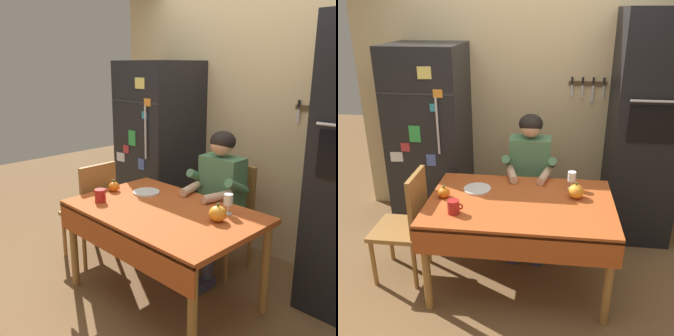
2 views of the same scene
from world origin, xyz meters
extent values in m
plane|color=brown|center=(0.00, 0.00, 0.00)|extent=(10.00, 10.00, 0.00)
cube|color=#D1B784|center=(0.05, 1.35, 1.30)|extent=(3.70, 0.10, 2.60)
cube|color=#4C3823|center=(0.54, 1.29, 1.42)|extent=(0.36, 0.02, 0.04)
cube|color=silver|center=(0.39, 1.28, 1.35)|extent=(0.02, 0.01, 0.11)
cube|color=black|center=(0.39, 1.28, 1.45)|extent=(0.02, 0.01, 0.06)
cube|color=silver|center=(0.49, 1.28, 1.34)|extent=(0.02, 0.01, 0.12)
cube|color=black|center=(0.49, 1.28, 1.45)|extent=(0.02, 0.01, 0.06)
cube|color=silver|center=(0.59, 1.28, 1.32)|extent=(0.02, 0.01, 0.16)
cube|color=black|center=(0.59, 1.28, 1.45)|extent=(0.02, 0.01, 0.06)
cube|color=silver|center=(0.69, 1.28, 1.34)|extent=(0.02, 0.01, 0.13)
cube|color=black|center=(0.69, 1.28, 1.45)|extent=(0.02, 0.01, 0.06)
cube|color=black|center=(-0.95, 0.96, 0.90)|extent=(0.68, 0.68, 1.80)
cylinder|color=silver|center=(-0.76, 0.60, 1.15)|extent=(0.02, 0.02, 0.50)
cube|color=#333335|center=(-0.95, 0.62, 1.42)|extent=(0.67, 0.01, 0.01)
cube|color=teal|center=(-0.79, 0.61, 1.31)|extent=(0.06, 0.01, 0.07)
cube|color=#E5D666|center=(-0.85, 0.61, 1.60)|extent=(0.11, 0.02, 0.10)
cube|color=green|center=(-0.98, 0.61, 1.07)|extent=(0.10, 0.01, 0.15)
cube|color=silver|center=(-1.17, 0.61, 0.85)|extent=(0.11, 0.02, 0.09)
cube|color=#B73338|center=(-1.08, 0.61, 0.94)|extent=(0.08, 0.01, 0.08)
cube|color=#4C66B7|center=(-0.85, 0.61, 0.83)|extent=(0.08, 0.01, 0.11)
cube|color=orange|center=(-0.74, 0.61, 1.43)|extent=(0.08, 0.01, 0.07)
cube|color=black|center=(1.05, 1.00, 1.05)|extent=(0.60, 0.60, 2.10)
cube|color=black|center=(1.05, 0.70, 1.20)|extent=(0.42, 0.01, 0.32)
cylinder|color=silver|center=(1.05, 0.67, 1.40)|extent=(0.45, 0.02, 0.02)
cylinder|color=#9E6B33|center=(-0.64, -0.29, 0.35)|extent=(0.06, 0.06, 0.70)
cylinder|color=#9E6B33|center=(-0.64, 0.49, 0.35)|extent=(0.06, 0.06, 0.70)
cylinder|color=#9E6B33|center=(0.64, -0.29, 0.35)|extent=(0.06, 0.06, 0.70)
cylinder|color=#9E6B33|center=(0.64, 0.49, 0.35)|extent=(0.06, 0.06, 0.70)
cube|color=#B24C1E|center=(0.00, 0.10, 0.72)|extent=(1.40, 0.90, 0.04)
cube|color=#B24C1E|center=(0.00, -0.34, 0.62)|extent=(1.40, 0.01, 0.20)
cube|color=#9E6B33|center=(0.03, 0.79, 0.43)|extent=(0.40, 0.40, 0.04)
cube|color=#9E6B33|center=(0.03, 0.97, 0.69)|extent=(0.36, 0.04, 0.48)
cylinder|color=#9E6B33|center=(-0.14, 0.62, 0.21)|extent=(0.04, 0.04, 0.41)
cylinder|color=#9E6B33|center=(-0.14, 0.96, 0.21)|extent=(0.04, 0.04, 0.41)
cylinder|color=#9E6B33|center=(0.20, 0.62, 0.21)|extent=(0.04, 0.04, 0.41)
cylinder|color=#9E6B33|center=(0.20, 0.96, 0.21)|extent=(0.04, 0.04, 0.41)
cube|color=#38384C|center=(-0.07, 0.41, 0.04)|extent=(0.10, 0.22, 0.08)
cube|color=#38384C|center=(0.13, 0.41, 0.04)|extent=(0.10, 0.22, 0.08)
cylinder|color=#38384C|center=(-0.07, 0.47, 0.23)|extent=(0.09, 0.09, 0.38)
cylinder|color=#38384C|center=(0.13, 0.47, 0.23)|extent=(0.09, 0.09, 0.38)
cube|color=#38384C|center=(-0.06, 0.63, 0.50)|extent=(0.12, 0.40, 0.11)
cube|color=#38384C|center=(0.12, 0.63, 0.50)|extent=(0.12, 0.40, 0.11)
cube|color=#4C7F56|center=(0.03, 0.75, 0.79)|extent=(0.36, 0.20, 0.48)
cylinder|color=#4C7F56|center=(-0.17, 0.68, 0.83)|extent=(0.07, 0.26, 0.18)
cylinder|color=#4C7F56|center=(0.23, 0.68, 0.83)|extent=(0.07, 0.26, 0.18)
cylinder|color=#D8A884|center=(-0.11, 0.51, 0.78)|extent=(0.13, 0.27, 0.07)
cylinder|color=#D8A884|center=(0.17, 0.51, 0.78)|extent=(0.13, 0.27, 0.07)
sphere|color=#D8A884|center=(0.03, 0.73, 1.14)|extent=(0.19, 0.19, 0.19)
ellipsoid|color=black|center=(0.03, 0.74, 1.16)|extent=(0.21, 0.21, 0.17)
cube|color=#9E6B33|center=(-0.98, 0.08, 0.43)|extent=(0.40, 0.40, 0.04)
cube|color=#9E6B33|center=(-0.80, 0.08, 0.69)|extent=(0.04, 0.36, 0.48)
cylinder|color=#9E6B33|center=(-1.15, 0.25, 0.21)|extent=(0.04, 0.04, 0.41)
cylinder|color=#9E6B33|center=(-0.81, 0.25, 0.21)|extent=(0.04, 0.04, 0.41)
cylinder|color=#9E6B33|center=(-1.15, -0.09, 0.21)|extent=(0.04, 0.04, 0.41)
cylinder|color=#9E6B33|center=(-0.81, -0.09, 0.21)|extent=(0.04, 0.04, 0.41)
cylinder|color=#B2231E|center=(-0.45, -0.14, 0.79)|extent=(0.09, 0.09, 0.10)
torus|color=#B2231E|center=(-0.41, -0.14, 0.80)|extent=(0.05, 0.01, 0.05)
cylinder|color=white|center=(0.39, 0.36, 0.74)|extent=(0.06, 0.06, 0.01)
cylinder|color=white|center=(0.39, 0.36, 0.78)|extent=(0.01, 0.01, 0.06)
cylinder|color=white|center=(0.39, 0.36, 0.85)|extent=(0.07, 0.07, 0.08)
ellipsoid|color=orange|center=(0.42, 0.20, 0.79)|extent=(0.12, 0.12, 0.11)
cylinder|color=#4C6023|center=(0.42, 0.20, 0.86)|extent=(0.02, 0.02, 0.02)
ellipsoid|color=orange|center=(-0.59, 0.09, 0.78)|extent=(0.09, 0.09, 0.08)
cylinder|color=#4C6023|center=(-0.59, 0.09, 0.83)|extent=(0.02, 0.02, 0.02)
cylinder|color=silver|center=(-0.36, 0.25, 0.75)|extent=(0.22, 0.22, 0.02)
camera|label=1|loc=(1.90, -1.73, 1.77)|focal=41.14mm
camera|label=2|loc=(0.20, -2.41, 2.07)|focal=40.20mm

